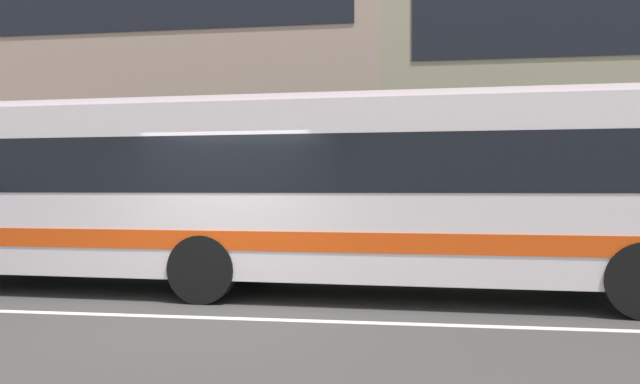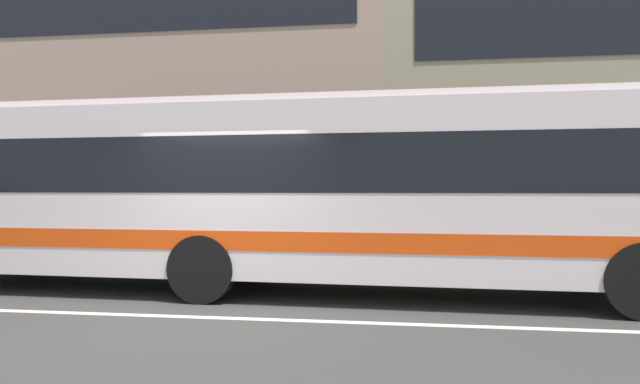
{
  "view_description": "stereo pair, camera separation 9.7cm",
  "coord_description": "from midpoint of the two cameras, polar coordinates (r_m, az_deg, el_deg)",
  "views": [
    {
      "loc": [
        2.59,
        -7.47,
        1.68
      ],
      "look_at": [
        1.24,
        2.04,
        1.62
      ],
      "focal_mm": 33.65,
      "sensor_mm": 36.0,
      "label": 1
    },
    {
      "loc": [
        2.68,
        -7.46,
        1.68
      ],
      "look_at": [
        1.24,
        2.04,
        1.62
      ],
      "focal_mm": 33.65,
      "sensor_mm": 36.0,
      "label": 2
    }
  ],
  "objects": [
    {
      "name": "transit_bus",
      "position": [
        9.79,
        -4.65,
        0.41
      ],
      "size": [
        12.47,
        3.03,
        3.06
      ],
      "color": "silver",
      "rests_on": "ground_plane"
    },
    {
      "name": "apartment_block_left",
      "position": [
        26.06,
        -15.52,
        11.91
      ],
      "size": [
        18.83,
        11.04,
        13.81
      ],
      "color": "tan",
      "rests_on": "ground_plane"
    },
    {
      "name": "ground_plane",
      "position": [
        8.09,
        -11.37,
        -11.65
      ],
      "size": [
        160.0,
        160.0,
        0.0
      ],
      "primitive_type": "plane",
      "color": "#3E3D3B"
    },
    {
      "name": "hedge_row_far",
      "position": [
        13.01,
        3.0,
        -5.34
      ],
      "size": [
        16.21,
        1.1,
        0.78
      ],
      "primitive_type": "cube",
      "color": "#174E21",
      "rests_on": "ground_plane"
    },
    {
      "name": "lane_centre_line",
      "position": [
        8.09,
        -11.37,
        -11.62
      ],
      "size": [
        60.0,
        0.16,
        0.01
      ],
      "primitive_type": "cube",
      "color": "silver",
      "rests_on": "ground_plane"
    }
  ]
}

